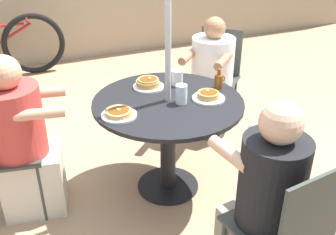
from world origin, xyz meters
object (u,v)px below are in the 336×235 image
(pancake_plate_a, at_px, (208,96))
(coffee_cup, at_px, (177,78))
(drinking_glass_a, at_px, (181,94))
(pancake_plate_c, at_px, (119,114))
(patio_table, at_px, (168,119))
(diner_north, at_px, (264,208))
(syrup_bottle, at_px, (219,81))
(diner_south, at_px, (23,145))
(patio_chair_east, at_px, (217,71))
(diner_east, at_px, (211,83))
(patio_chair_north, at_px, (288,228))
(pancake_plate_b, at_px, (148,84))

(pancake_plate_a, bearing_deg, coffee_cup, 105.76)
(drinking_glass_a, bearing_deg, pancake_plate_c, -178.15)
(patio_table, height_order, pancake_plate_a, pancake_plate_a)
(diner_north, height_order, drinking_glass_a, diner_north)
(pancake_plate_c, xyz_separation_m, syrup_bottle, (0.81, 0.13, 0.04))
(diner_south, xyz_separation_m, pancake_plate_c, (0.60, -0.28, 0.25))
(patio_chair_east, xyz_separation_m, pancake_plate_c, (-1.25, -0.89, 0.23))
(patio_chair_east, distance_m, diner_south, 1.94)
(diner_east, relative_size, pancake_plate_c, 4.75)
(patio_table, height_order, diner_north, diner_north)
(syrup_bottle, xyz_separation_m, drinking_glass_a, (-0.36, -0.11, 0.01))
(syrup_bottle, distance_m, drinking_glass_a, 0.37)
(diner_east, relative_size, coffee_cup, 9.45)
(patio_chair_east, relative_size, diner_south, 0.81)
(diner_north, bearing_deg, coffee_cup, 80.69)
(syrup_bottle, bearing_deg, pancake_plate_a, -139.62)
(pancake_plate_a, xyz_separation_m, drinking_glass_a, (-0.20, 0.02, 0.04))
(patio_chair_north, distance_m, pancake_plate_b, 1.46)
(diner_east, xyz_separation_m, pancake_plate_a, (-0.47, -0.77, 0.28))
(diner_south, bearing_deg, patio_chair_north, 50.26)
(pancake_plate_c, distance_m, drinking_glass_a, 0.45)
(patio_chair_east, height_order, pancake_plate_c, patio_chair_east)
(pancake_plate_b, xyz_separation_m, coffee_cup, (0.22, -0.04, 0.03))
(patio_table, bearing_deg, patio_chair_north, -83.65)
(patio_chair_east, bearing_deg, diner_east, 90.00)
(patio_chair_north, xyz_separation_m, diner_north, (-0.02, 0.17, -0.00))
(diner_north, height_order, diner_east, diner_north)
(coffee_cup, height_order, drinking_glass_a, drinking_glass_a)
(patio_table, bearing_deg, coffee_cup, 51.90)
(diner_north, bearing_deg, syrup_bottle, 66.83)
(patio_chair_north, bearing_deg, drinking_glass_a, 86.98)
(pancake_plate_c, height_order, drinking_glass_a, drinking_glass_a)
(patio_chair_north, height_order, diner_north, diner_north)
(patio_chair_east, height_order, diner_south, diner_south)
(syrup_bottle, height_order, coffee_cup, syrup_bottle)
(patio_chair_north, relative_size, pancake_plate_c, 4.03)
(patio_table, xyz_separation_m, drinking_glass_a, (0.07, -0.07, 0.22))
(diner_east, distance_m, drinking_glass_a, 1.05)
(diner_east, xyz_separation_m, pancake_plate_b, (-0.78, -0.42, 0.29))
(patio_chair_north, bearing_deg, diner_east, 65.59)
(diner_south, bearing_deg, pancake_plate_b, 105.16)
(patio_chair_north, bearing_deg, diner_north, 90.00)
(pancake_plate_a, relative_size, syrup_bottle, 1.51)
(diner_north, bearing_deg, drinking_glass_a, 86.42)
(syrup_bottle, bearing_deg, patio_chair_north, -103.68)
(patio_chair_east, distance_m, diner_east, 0.19)
(patio_table, bearing_deg, drinking_glass_a, -48.20)
(patio_table, relative_size, patio_chair_east, 1.14)
(patio_chair_east, height_order, syrup_bottle, patio_chair_east)
(patio_table, xyz_separation_m, pancake_plate_c, (-0.38, -0.09, 0.17))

